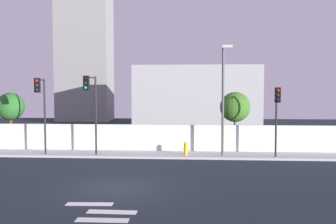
{
  "coord_description": "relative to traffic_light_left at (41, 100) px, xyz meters",
  "views": [
    {
      "loc": [
        3.41,
        -16.21,
        4.38
      ],
      "look_at": [
        1.9,
        6.5,
        3.01
      ],
      "focal_mm": 39.92,
      "sensor_mm": 36.0,
      "label": 1
    }
  ],
  "objects": [
    {
      "name": "traffic_light_left",
      "position": [
        0.0,
        0.0,
        0.0
      ],
      "size": [
        0.35,
        1.53,
        4.95
      ],
      "color": "black",
      "rests_on": "sidewalk"
    },
    {
      "name": "crosswalk_marking",
      "position": [
        6.13,
        -10.98,
        -3.75
      ],
      "size": [
        3.22,
        3.91,
        0.01
      ],
      "color": "silver",
      "rests_on": "ground"
    },
    {
      "name": "low_building_distant",
      "position": [
        10.03,
        16.61,
        -0.34
      ],
      "size": [
        12.94,
        6.0,
        6.83
      ],
      "primitive_type": "cube",
      "color": "#A7A7A7",
      "rests_on": "ground"
    },
    {
      "name": "tower_on_skyline",
      "position": [
        -5.49,
        28.61,
        8.62
      ],
      "size": [
        7.16,
        5.0,
        24.74
      ],
      "primitive_type": "cube",
      "color": "gray",
      "rests_on": "ground"
    },
    {
      "name": "roadside_tree_leftmost",
      "position": [
        -3.76,
        3.47,
        -0.64
      ],
      "size": [
        2.02,
        2.02,
        4.15
      ],
      "color": "brown",
      "rests_on": "ground"
    },
    {
      "name": "ground_plane",
      "position": [
        6.21,
        -6.88,
        -3.75
      ],
      "size": [
        80.0,
        80.0,
        0.0
      ],
      "primitive_type": "plane",
      "color": "#1C242B"
    },
    {
      "name": "fire_hydrant",
      "position": [
        9.19,
        0.92,
        -3.15
      ],
      "size": [
        0.44,
        0.26,
        0.85
      ],
      "color": "gold",
      "rests_on": "sidewalk"
    },
    {
      "name": "traffic_light_center",
      "position": [
        3.2,
        0.08,
        0.09
      ],
      "size": [
        0.53,
        1.38,
        5.09
      ],
      "color": "black",
      "rests_on": "sidewalk"
    },
    {
      "name": "perimeter_wall",
      "position": [
        6.21,
        2.61,
        -2.7
      ],
      "size": [
        36.0,
        0.18,
        1.8
      ],
      "primitive_type": "cube",
      "color": "silver",
      "rests_on": "sidewalk"
    },
    {
      "name": "sidewalk",
      "position": [
        6.21,
        1.32,
        -3.68
      ],
      "size": [
        36.0,
        2.4,
        0.15
      ],
      "primitive_type": "cube",
      "color": "#B1B1B1",
      "rests_on": "ground"
    },
    {
      "name": "roadside_tree_midleft",
      "position": [
        12.61,
        3.47,
        -0.61
      ],
      "size": [
        2.13,
        2.13,
        4.22
      ],
      "color": "brown",
      "rests_on": "ground"
    },
    {
      "name": "street_lamp_curbside",
      "position": [
        11.56,
        0.62,
        0.48
      ],
      "size": [
        0.61,
        1.97,
        6.91
      ],
      "color": "#4C4C51",
      "rests_on": "sidewalk"
    },
    {
      "name": "traffic_light_right",
      "position": [
        14.71,
        -0.16,
        -0.39
      ],
      "size": [
        0.51,
        1.75,
        4.36
      ],
      "color": "black",
      "rests_on": "sidewalk"
    }
  ]
}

